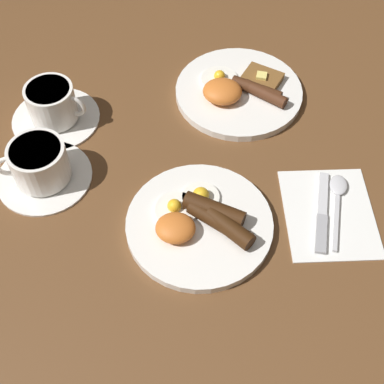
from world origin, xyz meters
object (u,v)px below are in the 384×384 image
at_px(breakfast_plate_far, 239,91).
at_px(teacup_near, 40,166).
at_px(teacup_far, 53,107).
at_px(knife, 322,216).
at_px(spoon, 338,193).
at_px(breakfast_plate_near, 200,222).

relative_size(breakfast_plate_far, teacup_near, 1.50).
height_order(teacup_far, knife, teacup_far).
distance_m(breakfast_plate_far, spoon, 0.29).
distance_m(teacup_near, teacup_far, 0.14).
distance_m(knife, spoon, 0.06).
relative_size(teacup_far, knife, 1.02).
xyz_separation_m(breakfast_plate_near, breakfast_plate_far, (0.06, 0.31, -0.00)).
bearing_deg(breakfast_plate_far, knife, -63.58).
distance_m(teacup_near, spoon, 0.51).
bearing_deg(breakfast_plate_near, breakfast_plate_far, 79.06).
bearing_deg(breakfast_plate_near, spoon, 18.21).
relative_size(breakfast_plate_near, teacup_near, 1.45).
bearing_deg(teacup_near, breakfast_plate_near, -17.06).
xyz_separation_m(breakfast_plate_far, teacup_near, (-0.34, -0.23, 0.02)).
bearing_deg(teacup_near, spoon, -1.07).
distance_m(breakfast_plate_far, knife, 0.32).
xyz_separation_m(teacup_near, spoon, (0.51, -0.01, -0.03)).
height_order(breakfast_plate_near, knife, breakfast_plate_near).
relative_size(teacup_near, spoon, 1.07).
bearing_deg(knife, teacup_near, 90.33).
xyz_separation_m(teacup_far, spoon, (0.52, -0.15, -0.03)).
bearing_deg(breakfast_plate_near, teacup_near, 162.94).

